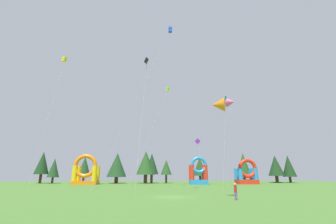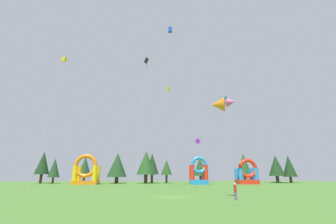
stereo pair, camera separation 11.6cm
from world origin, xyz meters
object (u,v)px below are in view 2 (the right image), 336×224
kite_purple_diamond (198,142)px  inflatable_orange_dome (86,173)px  kite_yellow_box (64,60)px  kite_lime_box (168,90)px  kite_blue_box (170,31)px  inflatable_red_slide (199,174)px  kite_pink_delta (231,102)px  kite_orange_delta (218,105)px  inflatable_yellow_castle (247,175)px  person_near_camera (235,190)px  kite_teal_diamond (226,99)px  kite_black_diamond (147,62)px

kite_purple_diamond → inflatable_orange_dome: (-28.88, 8.92, -7.37)m
kite_yellow_box → kite_lime_box: kite_yellow_box is taller
kite_blue_box → kite_yellow_box: bearing=171.1°
kite_purple_diamond → inflatable_red_slide: 10.47m
kite_pink_delta → inflatable_orange_dome: 42.64m
inflatable_red_slide → kite_pink_delta: bearing=-45.4°
kite_blue_box → kite_orange_delta: size_ratio=2.35×
kite_orange_delta → inflatable_yellow_castle: 41.49m
kite_yellow_box → inflatable_red_slide: bearing=39.3°
kite_pink_delta → kite_purple_diamond: bearing=176.2°
kite_orange_delta → inflatable_red_slide: 36.57m
kite_purple_diamond → inflatable_orange_dome: 31.11m
kite_yellow_box → kite_blue_box: 20.03m
inflatable_yellow_castle → kite_pink_delta: bearing=-124.9°
kite_pink_delta → person_near_camera: (-10.43, -28.23, -19.48)m
kite_lime_box → kite_orange_delta: 27.37m
kite_purple_diamond → person_near_camera: kite_purple_diamond is taller
kite_purple_diamond → kite_teal_diamond: kite_teal_diamond is taller
kite_purple_diamond → kite_teal_diamond: (7.11, -1.99, 10.46)m
kite_blue_box → inflatable_yellow_castle: bearing=50.0°
kite_yellow_box → kite_purple_diamond: kite_yellow_box is taller
kite_purple_diamond → inflatable_red_slide: size_ratio=1.52×
kite_pink_delta → kite_yellow_box: size_ratio=0.93×
kite_pink_delta → kite_black_diamond: size_ratio=0.89×
person_near_camera → inflatable_yellow_castle: (16.55, 37.00, 1.33)m
kite_yellow_box → inflatable_yellow_castle: (42.39, 24.65, -20.45)m
kite_pink_delta → kite_yellow_box: 39.65m
kite_teal_diamond → person_near_camera: bearing=-108.1°
inflatable_orange_dome → person_near_camera: bearing=-54.2°
person_near_camera → inflatable_red_slide: size_ratio=0.25×
kite_pink_delta → inflatable_orange_dome: (-37.66, 9.50, -17.59)m
kite_purple_diamond → inflatable_yellow_castle: 18.77m
kite_blue_box → kite_teal_diamond: size_ratio=1.32×
inflatable_red_slide → inflatable_yellow_castle: size_ratio=1.06×
inflatable_red_slide → inflatable_yellow_castle: inflatable_red_slide is taller
kite_purple_diamond → kite_orange_delta: 28.42m
kite_teal_diamond → kite_blue_box: bearing=-131.4°
kite_black_diamond → kite_pink_delta: bearing=33.8°
kite_orange_delta → person_near_camera: (1.20, -0.54, -10.11)m
kite_blue_box → person_near_camera: kite_blue_box is taller
kite_lime_box → kite_blue_box: size_ratio=0.81×
kite_yellow_box → kite_teal_diamond: 37.55m
kite_pink_delta → inflatable_red_slide: size_ratio=3.03×
kite_orange_delta → inflatable_orange_dome: 46.13m
kite_lime_box → inflatable_orange_dome: 31.40m
kite_pink_delta → kite_blue_box: kite_blue_box is taller
kite_yellow_box → person_near_camera: kite_yellow_box is taller
kite_black_diamond → person_near_camera: size_ratio=13.45×
kite_purple_diamond → kite_orange_delta: bearing=-95.7°
kite_lime_box → inflatable_yellow_castle: kite_lime_box is taller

